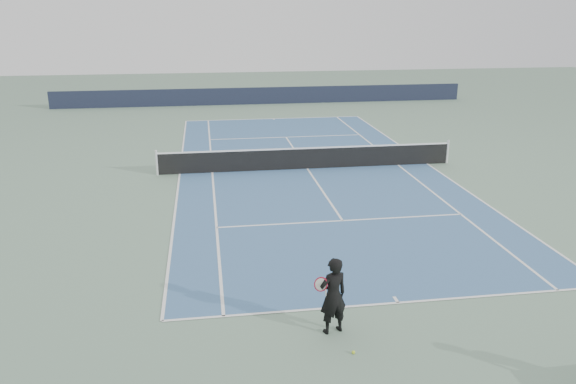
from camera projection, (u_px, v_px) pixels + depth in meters
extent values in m
plane|color=slate|center=(307.00, 169.00, 24.45)|extent=(80.00, 80.00, 0.00)
cube|color=#3C628E|center=(307.00, 169.00, 24.45)|extent=(10.97, 23.77, 0.01)
cylinder|color=silver|center=(157.00, 163.00, 23.38)|extent=(0.10, 0.10, 1.07)
cylinder|color=silver|center=(447.00, 152.00, 25.19)|extent=(0.10, 0.10, 1.07)
cube|color=black|center=(307.00, 159.00, 24.31)|extent=(12.80, 0.03, 0.90)
cube|color=white|center=(308.00, 148.00, 24.16)|extent=(12.80, 0.04, 0.06)
cube|color=black|center=(263.00, 96.00, 41.08)|extent=(30.00, 0.25, 1.20)
imported|color=black|center=(333.00, 296.00, 11.85)|extent=(0.76, 0.64, 1.73)
torus|color=#A50D25|center=(321.00, 284.00, 11.67)|extent=(0.34, 0.18, 0.36)
cylinder|color=white|center=(321.00, 284.00, 11.67)|extent=(0.29, 0.14, 0.32)
cylinder|color=white|center=(326.00, 294.00, 11.79)|extent=(0.08, 0.13, 0.27)
sphere|color=#C0D82C|center=(353.00, 352.00, 11.32)|extent=(0.07, 0.07, 0.07)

